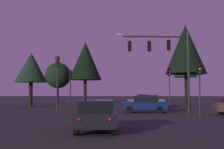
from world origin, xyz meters
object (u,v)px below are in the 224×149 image
car_nearside_lane (97,115)px  tree_center_horizon (31,68)px  car_crossing_right (145,104)px  car_parked_lot (146,101)px  traffic_light_corner_left (70,82)px  tree_left_far (85,61)px  tree_right_cluster (185,66)px  traffic_light_far_side (169,80)px  tree_lot_edge (185,49)px  tree_behind_sign (58,75)px  car_far_lane (142,99)px  traffic_light_median (200,79)px  traffic_light_corner_right (57,74)px  traffic_signal_mast_arm (166,55)px

car_nearside_lane → tree_center_horizon: tree_center_horizon is taller
car_nearside_lane → car_crossing_right: 12.60m
car_nearside_lane → car_parked_lot: bearing=77.4°
traffic_light_corner_left → tree_left_far: size_ratio=0.46×
tree_right_cluster → tree_center_horizon: bearing=-151.0°
traffic_light_far_side → car_nearside_lane: 18.03m
tree_left_far → tree_right_cluster: (16.09, 8.80, 0.05)m
tree_left_far → tree_right_cluster: size_ratio=1.08×
tree_right_cluster → car_nearside_lane: bearing=-109.8°
car_parked_lot → tree_lot_edge: 8.87m
traffic_light_far_side → car_crossing_right: traffic_light_far_side is taller
car_crossing_right → tree_center_horizon: size_ratio=0.61×
traffic_light_corner_left → tree_left_far: bearing=88.9°
tree_behind_sign → car_far_lane: bearing=-21.3°
traffic_light_median → car_nearside_lane: size_ratio=1.01×
tree_center_horizon → traffic_light_far_side: bearing=-17.9°
traffic_light_far_side → car_far_lane: 10.90m
traffic_light_corner_right → car_parked_lot: bearing=50.6°
traffic_signal_mast_arm → traffic_light_median: traffic_signal_mast_arm is taller
traffic_signal_mast_arm → traffic_light_corner_right: size_ratio=1.51×
tree_right_cluster → car_crossing_right: bearing=-111.7°
traffic_light_median → tree_left_far: tree_left_far is taller
tree_right_cluster → traffic_light_corner_right: bearing=-122.9°
car_nearside_lane → car_crossing_right: same height
tree_left_far → tree_lot_edge: bearing=-15.4°
traffic_light_far_side → car_far_lane: traffic_light_far_side is taller
traffic_signal_mast_arm → car_parked_lot: traffic_signal_mast_arm is taller
traffic_signal_mast_arm → tree_center_horizon: (-15.51, 10.71, -0.21)m
traffic_signal_mast_arm → traffic_light_corner_right: 9.70m
car_far_lane → tree_right_cluster: (7.99, 7.53, 5.49)m
car_crossing_right → tree_right_cluster: tree_right_cluster is taller
car_crossing_right → tree_center_horizon: (-13.67, 9.91, 4.18)m
traffic_signal_mast_arm → tree_behind_sign: traffic_signal_mast_arm is taller
traffic_light_corner_right → tree_left_far: tree_left_far is taller
tree_behind_sign → tree_lot_edge: bearing=-28.7°
tree_behind_sign → traffic_signal_mast_arm: bearing=-55.8°
traffic_light_corner_right → tree_right_cluster: tree_right_cluster is taller
car_nearside_lane → car_crossing_right: bearing=74.0°
car_crossing_right → tree_left_far: (-7.14, 13.67, 5.44)m
tree_right_cluster → tree_lot_edge: size_ratio=0.79×
car_far_lane → tree_behind_sign: tree_behind_sign is taller
car_far_lane → tree_lot_edge: tree_lot_edge is taller
traffic_signal_mast_arm → traffic_light_far_side: size_ratio=1.61×
traffic_light_corner_right → car_crossing_right: (7.46, 2.90, -2.61)m
traffic_light_corner_right → tree_right_cluster: size_ratio=0.59×
tree_left_far → traffic_light_median: bearing=-59.7°
car_nearside_lane → tree_center_horizon: bearing=114.8°
traffic_light_corner_left → traffic_light_corner_right: size_ratio=0.85×
car_crossing_right → car_parked_lot: bearing=83.5°
traffic_light_far_side → car_crossing_right: bearing=-124.1°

